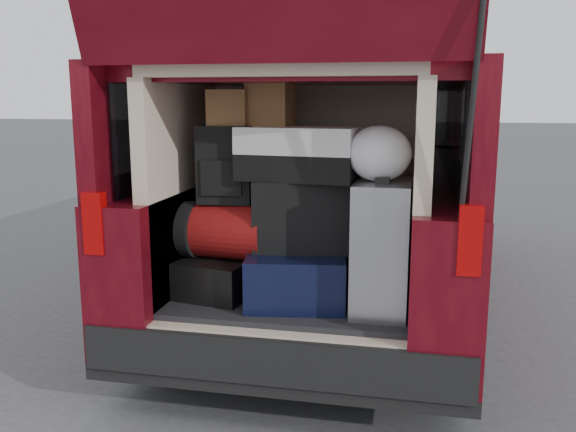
% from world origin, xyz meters
% --- Properties ---
extents(ground, '(80.00, 80.00, 0.00)m').
position_xyz_m(ground, '(0.00, 0.00, 0.00)').
color(ground, '#3C3C3E').
rests_on(ground, ground).
extents(minivan, '(1.90, 5.35, 2.77)m').
position_xyz_m(minivan, '(0.00, 1.86, 0.91)').
color(minivan, black).
rests_on(minivan, ground).
extents(load_floor, '(1.24, 1.05, 0.55)m').
position_xyz_m(load_floor, '(0.00, 0.28, 0.28)').
color(load_floor, black).
rests_on(load_floor, ground).
extents(black_hardshell, '(0.46, 0.57, 0.20)m').
position_xyz_m(black_hardshell, '(-0.39, 0.17, 0.65)').
color(black_hardshell, black).
rests_on(black_hardshell, load_floor).
extents(navy_hardshell, '(0.59, 0.68, 0.27)m').
position_xyz_m(navy_hardshell, '(0.03, 0.16, 0.68)').
color(navy_hardshell, black).
rests_on(navy_hardshell, load_floor).
extents(silver_roller, '(0.27, 0.44, 0.65)m').
position_xyz_m(silver_roller, '(0.47, 0.06, 0.88)').
color(silver_roller, white).
rests_on(silver_roller, load_floor).
extents(red_duffel, '(0.49, 0.35, 0.30)m').
position_xyz_m(red_duffel, '(-0.36, 0.15, 0.90)').
color(red_duffel, maroon).
rests_on(red_duffel, black_hardshell).
extents(black_soft_case, '(0.55, 0.38, 0.37)m').
position_xyz_m(black_soft_case, '(0.06, 0.18, 1.00)').
color(black_soft_case, black).
rests_on(black_soft_case, navy_hardshell).
extents(backpack, '(0.30, 0.19, 0.41)m').
position_xyz_m(backpack, '(-0.36, 0.18, 1.26)').
color(backpack, black).
rests_on(backpack, red_duffel).
extents(twotone_duffel, '(0.64, 0.37, 0.27)m').
position_xyz_m(twotone_duffel, '(0.03, 0.16, 1.33)').
color(twotone_duffel, white).
rests_on(twotone_duffel, black_soft_case).
extents(grocery_sack_lower, '(0.23, 0.20, 0.18)m').
position_xyz_m(grocery_sack_lower, '(-0.36, 0.20, 1.56)').
color(grocery_sack_lower, brown).
rests_on(grocery_sack_lower, backpack).
extents(grocery_sack_upper, '(0.24, 0.21, 0.22)m').
position_xyz_m(grocery_sack_upper, '(-0.14, 0.24, 1.57)').
color(grocery_sack_upper, brown).
rests_on(grocery_sack_upper, twotone_duffel).
extents(plastic_bag_right, '(0.34, 0.32, 0.27)m').
position_xyz_m(plastic_bag_right, '(0.45, 0.07, 1.34)').
color(plastic_bag_right, white).
rests_on(plastic_bag_right, silver_roller).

